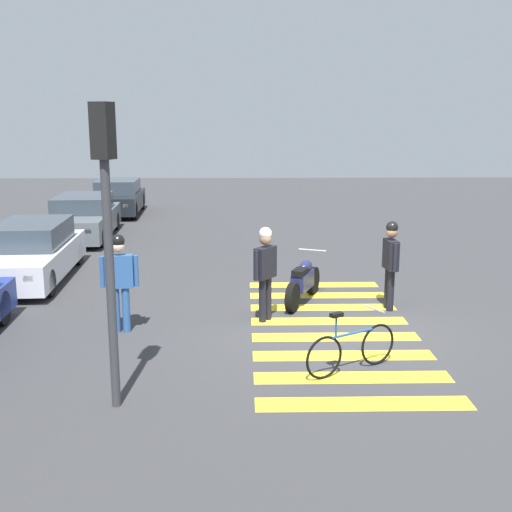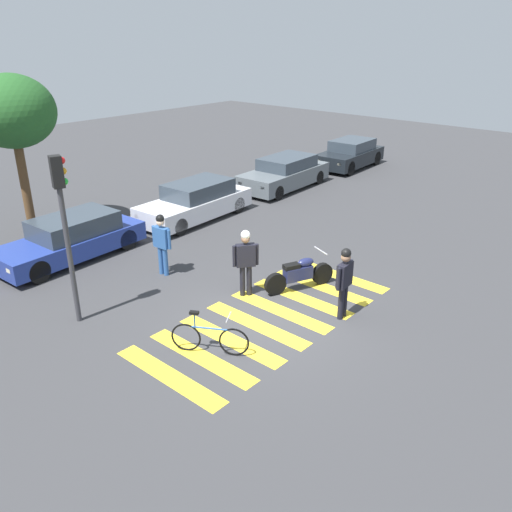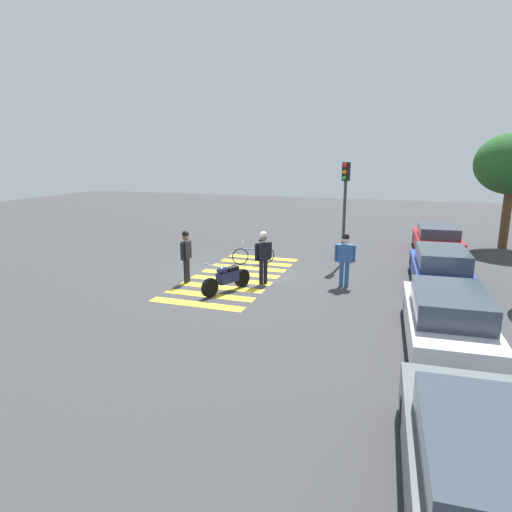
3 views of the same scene
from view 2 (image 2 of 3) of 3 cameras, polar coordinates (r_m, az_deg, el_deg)
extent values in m
plane|color=#38383A|center=(12.96, 1.38, -6.68)|extent=(60.00, 60.00, 0.00)
cylinder|color=black|center=(14.59, 7.18, -1.91)|extent=(0.61, 0.36, 0.61)
cylinder|color=black|center=(13.90, 2.12, -3.07)|extent=(0.61, 0.36, 0.61)
cube|color=#1E234C|center=(14.13, 4.56, -1.86)|extent=(0.85, 0.56, 0.36)
ellipsoid|color=#1E234C|center=(14.13, 5.40, -0.69)|extent=(0.54, 0.40, 0.24)
cube|color=black|center=(13.94, 3.88, -1.12)|extent=(0.50, 0.39, 0.12)
cylinder|color=#A5A5AD|center=(14.27, 7.05, 0.57)|extent=(0.27, 0.59, 0.04)
torus|color=black|center=(11.42, -2.40, -9.29)|extent=(0.38, 0.59, 0.67)
torus|color=black|center=(11.67, -7.59, -8.71)|extent=(0.38, 0.59, 0.67)
cylinder|color=#1E4C8C|center=(11.38, -5.07, -7.82)|extent=(0.46, 0.73, 0.04)
cylinder|color=#1E4C8C|center=(11.38, -6.67, -6.91)|extent=(0.04, 0.04, 0.34)
cube|color=black|center=(11.29, -6.72, -6.12)|extent=(0.19, 0.22, 0.06)
cylinder|color=#99999E|center=(11.12, -3.00, -6.63)|extent=(0.41, 0.26, 0.03)
cylinder|color=black|center=(12.88, 9.18, -5.06)|extent=(0.14, 0.14, 0.84)
cylinder|color=black|center=(13.03, 9.55, -4.75)|extent=(0.14, 0.14, 0.84)
cube|color=black|center=(12.63, 9.58, -2.02)|extent=(0.51, 0.24, 0.60)
sphere|color=#8C664C|center=(12.45, 9.71, -0.14)|extent=(0.23, 0.23, 0.23)
cylinder|color=black|center=(12.39, 8.94, -2.50)|extent=(0.09, 0.09, 0.57)
cylinder|color=black|center=(12.88, 10.19, -1.56)|extent=(0.09, 0.09, 0.57)
sphere|color=black|center=(12.41, 9.75, 0.30)|extent=(0.24, 0.24, 0.24)
cylinder|color=black|center=(13.80, -1.48, -2.71)|extent=(0.14, 0.14, 0.85)
cylinder|color=black|center=(13.83, -0.74, -2.64)|extent=(0.14, 0.14, 0.85)
cube|color=black|center=(13.51, -1.13, 0.08)|extent=(0.52, 0.46, 0.60)
sphere|color=#8C664C|center=(13.34, -1.15, 1.88)|extent=(0.23, 0.23, 0.23)
cylinder|color=black|center=(13.47, -2.37, -0.02)|extent=(0.09, 0.09, 0.57)
cylinder|color=black|center=(13.57, 0.10, 0.19)|extent=(0.09, 0.09, 0.57)
sphere|color=white|center=(13.30, -1.15, 2.30)|extent=(0.24, 0.24, 0.24)
cylinder|color=#2D5999|center=(15.16, -9.77, -0.59)|extent=(0.14, 0.14, 0.84)
cylinder|color=#2D5999|center=(15.28, -10.26, -0.44)|extent=(0.14, 0.14, 0.84)
cube|color=#2D5999|center=(14.94, -10.20, 2.00)|extent=(0.25, 0.51, 0.60)
sphere|color=beige|center=(14.79, -10.33, 3.63)|extent=(0.23, 0.23, 0.23)
cylinder|color=#2D5999|center=(14.75, -9.38, 1.77)|extent=(0.09, 0.09, 0.57)
cylinder|color=#2D5999|center=(15.14, -11.00, 2.23)|extent=(0.09, 0.09, 0.57)
sphere|color=black|center=(14.75, -10.36, 4.01)|extent=(0.24, 0.24, 0.24)
cube|color=yellow|center=(11.11, -9.38, -12.71)|extent=(0.45, 2.98, 0.01)
cube|color=yellow|center=(11.58, -5.92, -10.83)|extent=(0.45, 2.98, 0.01)
cube|color=yellow|center=(12.10, -2.78, -9.07)|extent=(0.45, 2.98, 0.01)
cube|color=yellow|center=(12.67, 0.07, -7.44)|extent=(0.45, 2.98, 0.01)
cube|color=yellow|center=(13.27, 2.64, -5.93)|extent=(0.45, 2.98, 0.01)
cube|color=yellow|center=(13.90, 4.97, -4.55)|extent=(0.45, 2.98, 0.01)
cube|color=yellow|center=(14.56, 7.09, -3.28)|extent=(0.45, 2.98, 0.01)
cube|color=yellow|center=(15.24, 9.02, -2.12)|extent=(0.45, 2.98, 0.01)
cylinder|color=black|center=(15.74, -22.52, -1.56)|extent=(0.67, 0.25, 0.66)
cylinder|color=black|center=(16.99, -25.09, -0.21)|extent=(0.67, 0.25, 0.66)
cylinder|color=black|center=(17.26, -13.83, 1.76)|extent=(0.67, 0.25, 0.66)
cylinder|color=black|center=(18.41, -16.76, 2.80)|extent=(0.67, 0.25, 0.66)
cube|color=navy|center=(16.99, -19.48, 1.22)|extent=(4.61, 1.96, 0.57)
cube|color=#333D47|center=(16.91, -19.10, 3.23)|extent=(2.52, 1.64, 0.56)
cube|color=#F2EDCC|center=(15.55, -25.15, -1.43)|extent=(0.09, 0.20, 0.12)
cylinder|color=black|center=(18.13, -8.31, 3.17)|extent=(0.62, 0.25, 0.61)
cylinder|color=black|center=(19.21, -11.48, 4.11)|extent=(0.62, 0.25, 0.61)
cylinder|color=black|center=(20.24, -2.01, 5.57)|extent=(0.62, 0.25, 0.61)
cylinder|color=black|center=(21.22, -5.18, 6.33)|extent=(0.62, 0.25, 0.61)
cube|color=silver|center=(19.60, -6.65, 5.40)|extent=(4.63, 1.99, 0.65)
cube|color=#333D47|center=(19.58, -6.26, 7.24)|extent=(2.53, 1.66, 0.55)
cube|color=#F2EDCC|center=(17.74, -10.41, 3.56)|extent=(0.09, 0.20, 0.12)
cube|color=#F2EDCC|center=(18.55, -12.73, 4.25)|extent=(0.09, 0.20, 0.12)
cylinder|color=black|center=(21.80, 2.34, 6.87)|extent=(0.61, 0.25, 0.60)
cylinder|color=black|center=(22.74, -0.97, 7.59)|extent=(0.61, 0.25, 0.60)
cylinder|color=black|center=(24.33, 6.75, 8.49)|extent=(0.61, 0.25, 0.60)
cylinder|color=black|center=(25.17, 3.61, 9.11)|extent=(0.61, 0.25, 0.60)
cube|color=slate|center=(23.43, 3.03, 8.58)|extent=(4.71, 2.07, 0.70)
cube|color=#333D47|center=(23.46, 3.39, 10.10)|extent=(2.58, 1.74, 0.50)
cube|color=#F2EDCC|center=(21.30, 0.76, 7.38)|extent=(0.09, 0.20, 0.12)
cube|color=#F2EDCC|center=(22.00, -1.68, 7.90)|extent=(0.09, 0.20, 0.12)
cylinder|color=black|center=(25.96, 10.10, 9.34)|extent=(0.71, 0.26, 0.69)
cylinder|color=black|center=(26.72, 7.09, 9.92)|extent=(0.71, 0.26, 0.69)
cylinder|color=black|center=(28.39, 12.86, 10.32)|extent=(0.71, 0.26, 0.69)
cylinder|color=black|center=(29.08, 10.02, 10.85)|extent=(0.71, 0.26, 0.69)
cube|color=black|center=(27.48, 10.08, 10.50)|extent=(4.19, 2.02, 0.67)
cube|color=#333D47|center=(27.54, 10.38, 11.77)|extent=(2.29, 1.71, 0.52)
cube|color=#F2EDCC|center=(25.47, 9.04, 9.79)|extent=(0.09, 0.20, 0.12)
cube|color=#F2EDCC|center=(26.04, 6.80, 10.21)|extent=(0.09, 0.20, 0.12)
cylinder|color=#38383D|center=(12.83, -19.51, -0.16)|extent=(0.12, 0.12, 3.32)
cube|color=black|center=(12.21, -20.77, 8.52)|extent=(0.30, 0.30, 0.70)
sphere|color=red|center=(12.19, -20.32, 9.67)|extent=(0.16, 0.16, 0.16)
sphere|color=orange|center=(12.24, -20.17, 8.63)|extent=(0.16, 0.16, 0.16)
sphere|color=green|center=(12.29, -20.03, 7.60)|extent=(0.16, 0.16, 0.16)
cylinder|color=brown|center=(19.55, -23.68, 6.68)|extent=(0.30, 0.30, 3.04)
ellipsoid|color=#235623|center=(19.06, -24.94, 14.03)|extent=(2.76, 2.76, 2.34)
camera|label=1|loc=(9.52, -60.58, -5.35)|focal=44.43mm
camera|label=3|loc=(26.41, 12.59, 18.22)|focal=31.07mm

